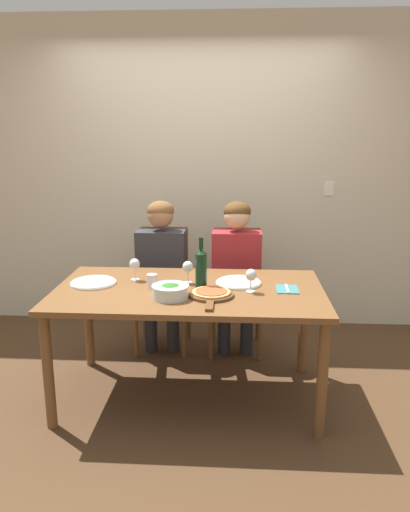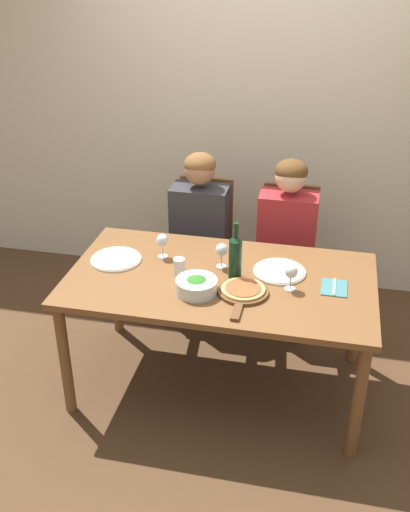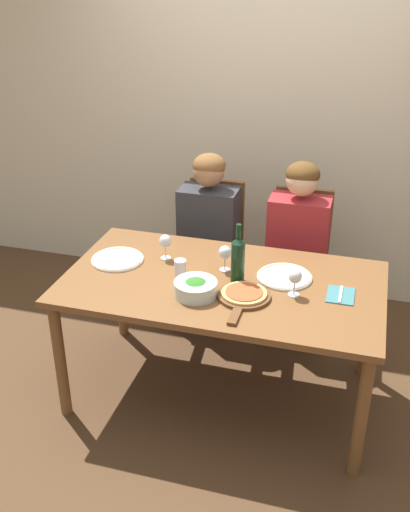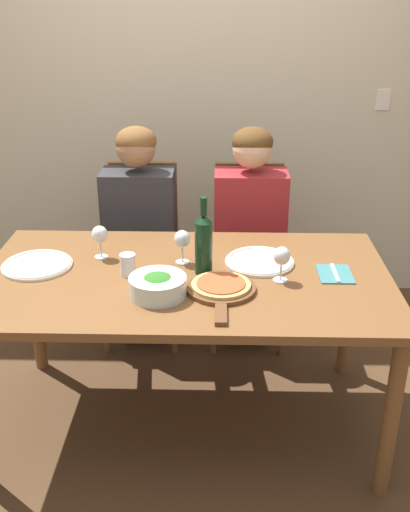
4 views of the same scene
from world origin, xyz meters
name	(u,v)px [view 2 (image 2 of 4)]	position (x,y,z in m)	size (l,w,h in m)	color
ground_plane	(219,383)	(0.00, 0.00, 0.00)	(40.00, 40.00, 0.00)	#4C331E
back_wall	(259,110)	(0.00, 1.40, 1.35)	(10.00, 0.06, 2.70)	beige
dining_table	(220,290)	(0.00, 0.00, 0.68)	(1.72, 0.95, 0.76)	brown
chair_left	(203,244)	(-0.29, 0.84, 0.51)	(0.42, 0.42, 0.98)	brown
chair_right	(286,253)	(0.30, 0.84, 0.51)	(0.42, 0.42, 0.98)	brown
person_woman	(199,223)	(-0.29, 0.73, 0.73)	(0.47, 0.51, 1.22)	#28282D
person_man	(287,231)	(0.30, 0.73, 0.73)	(0.47, 0.51, 1.22)	#28282D
wine_bottle	(235,256)	(0.08, 0.02, 0.90)	(0.07, 0.07, 0.33)	black
broccoli_bowl	(197,286)	(-0.09, -0.19, 0.80)	(0.23, 0.23, 0.09)	silver
dinner_plate_left	(116,259)	(-0.64, 0.06, 0.77)	(0.30, 0.30, 0.02)	silver
dinner_plate_right	(279,271)	(0.32, 0.12, 0.77)	(0.30, 0.30, 0.02)	silver
pizza_on_board	(243,291)	(0.15, -0.15, 0.78)	(0.28, 0.42, 0.04)	brown
wine_glass_left	(162,241)	(-0.38, 0.16, 0.87)	(0.07, 0.07, 0.15)	silver
wine_glass_right	(291,273)	(0.39, -0.05, 0.87)	(0.07, 0.07, 0.15)	silver
wine_glass_centre	(222,251)	(-0.02, 0.12, 0.87)	(0.07, 0.07, 0.15)	silver
water_tumbler	(179,266)	(-0.24, -0.01, 0.81)	(0.07, 0.07, 0.09)	silver
fork_on_napkin	(334,288)	(0.63, 0.02, 0.77)	(0.14, 0.18, 0.01)	#387075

